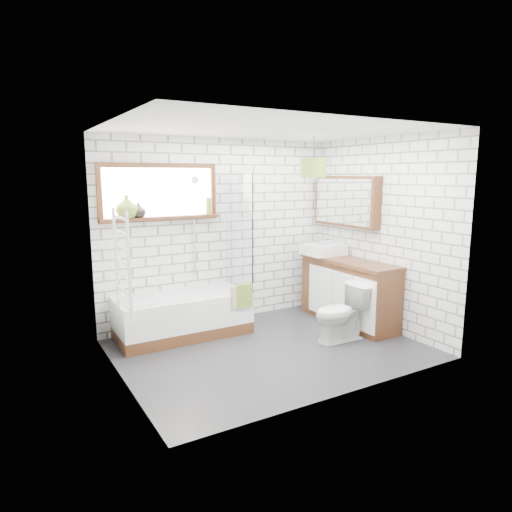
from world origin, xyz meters
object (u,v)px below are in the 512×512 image
bathtub (183,315)px  pendant (313,168)px  vanity (348,291)px  basin (323,249)px  toilet (341,313)px

bathtub → pendant: size_ratio=5.07×
bathtub → vanity: size_ratio=1.07×
vanity → pendant: size_ratio=4.76×
basin → toilet: size_ratio=0.75×
vanity → pendant: bearing=166.7°
bathtub → toilet: toilet is taller
vanity → basin: size_ratio=2.92×
vanity → toilet: 0.74m
bathtub → basin: bearing=-4.0°
basin → pendant: bearing=-143.4°
vanity → toilet: (-0.55, -0.49, -0.09)m
vanity → basin: bearing=96.9°
toilet → vanity: bearing=133.3°
basin → toilet: (-0.49, -0.99, -0.61)m
pendant → vanity: bearing=-13.3°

